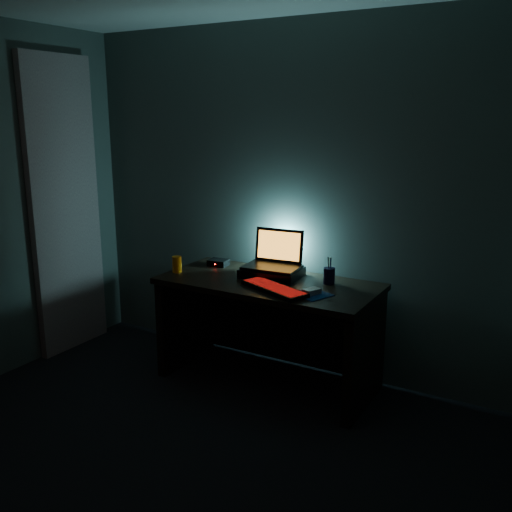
{
  "coord_description": "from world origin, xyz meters",
  "views": [
    {
      "loc": [
        1.79,
        -1.67,
        1.86
      ],
      "look_at": [
        -0.07,
        1.57,
        0.93
      ],
      "focal_mm": 40.0,
      "sensor_mm": 36.0,
      "label": 1
    }
  ],
  "objects_px": {
    "juice_glass": "(177,264)",
    "mouse": "(312,291)",
    "laptop": "(275,258)",
    "pen_cup": "(329,276)",
    "router": "(218,263)",
    "keyboard": "(274,289)"
  },
  "relations": [
    {
      "from": "juice_glass",
      "to": "mouse",
      "type": "bearing_deg",
      "value": 0.24
    },
    {
      "from": "mouse",
      "to": "pen_cup",
      "type": "height_order",
      "value": "pen_cup"
    },
    {
      "from": "router",
      "to": "mouse",
      "type": "bearing_deg",
      "value": -25.16
    },
    {
      "from": "laptop",
      "to": "pen_cup",
      "type": "xyz_separation_m",
      "value": [
        0.42,
        -0.01,
        -0.07
      ]
    },
    {
      "from": "laptop",
      "to": "router",
      "type": "xyz_separation_m",
      "value": [
        -0.49,
        0.01,
        -0.1
      ]
    },
    {
      "from": "mouse",
      "to": "juice_glass",
      "type": "bearing_deg",
      "value": -157.72
    },
    {
      "from": "keyboard",
      "to": "router",
      "type": "xyz_separation_m",
      "value": [
        -0.66,
        0.35,
        0.01
      ]
    },
    {
      "from": "router",
      "to": "pen_cup",
      "type": "bearing_deg",
      "value": -8.33
    },
    {
      "from": "pen_cup",
      "to": "router",
      "type": "distance_m",
      "value": 0.91
    },
    {
      "from": "mouse",
      "to": "pen_cup",
      "type": "bearing_deg",
      "value": 111.48
    },
    {
      "from": "laptop",
      "to": "router",
      "type": "relative_size",
      "value": 2.62
    },
    {
      "from": "juice_glass",
      "to": "router",
      "type": "bearing_deg",
      "value": 62.87
    },
    {
      "from": "keyboard",
      "to": "laptop",
      "type": "bearing_deg",
      "value": 140.2
    },
    {
      "from": "pen_cup",
      "to": "juice_glass",
      "type": "distance_m",
      "value": 1.1
    },
    {
      "from": "keyboard",
      "to": "pen_cup",
      "type": "relative_size",
      "value": 4.82
    },
    {
      "from": "router",
      "to": "keyboard",
      "type": "bearing_deg",
      "value": -34.72
    },
    {
      "from": "juice_glass",
      "to": "laptop",
      "type": "bearing_deg",
      "value": 24.53
    },
    {
      "from": "juice_glass",
      "to": "router",
      "type": "xyz_separation_m",
      "value": [
        0.16,
        0.3,
        -0.04
      ]
    },
    {
      "from": "keyboard",
      "to": "router",
      "type": "bearing_deg",
      "value": 174.72
    },
    {
      "from": "laptop",
      "to": "router",
      "type": "height_order",
      "value": "laptop"
    },
    {
      "from": "pen_cup",
      "to": "router",
      "type": "bearing_deg",
      "value": 178.52
    },
    {
      "from": "pen_cup",
      "to": "juice_glass",
      "type": "height_order",
      "value": "juice_glass"
    }
  ]
}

